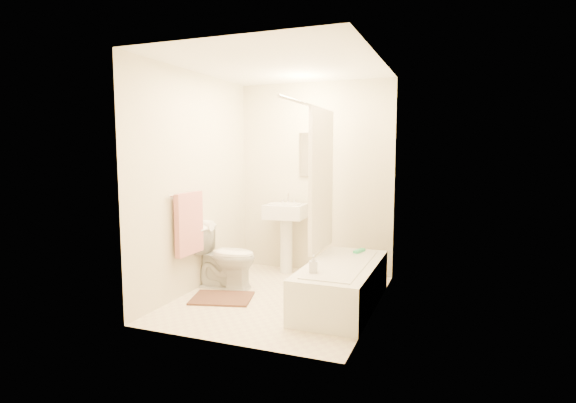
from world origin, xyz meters
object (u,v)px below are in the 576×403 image
at_px(toilet, 225,257).
at_px(sink, 286,236).
at_px(bathtub, 342,285).
at_px(bath_mat, 222,298).
at_px(soap_bottle, 313,264).

distance_m(toilet, sink, 0.92).
height_order(sink, bathtub, sink).
xyz_separation_m(bath_mat, soap_bottle, (1.06, -0.16, 0.50)).
height_order(toilet, bathtub, toilet).
bearing_deg(toilet, sink, -33.35).
distance_m(sink, soap_bottle, 1.58).
bearing_deg(toilet, bathtub, -100.76).
bearing_deg(sink, toilet, -121.49).
height_order(toilet, sink, sink).
bearing_deg(soap_bottle, sink, 120.57).
relative_size(toilet, bath_mat, 1.16).
bearing_deg(bathtub, sink, 136.10).
height_order(sink, soap_bottle, sink).
distance_m(bathtub, bath_mat, 1.26).
bearing_deg(bath_mat, bathtub, 12.35).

